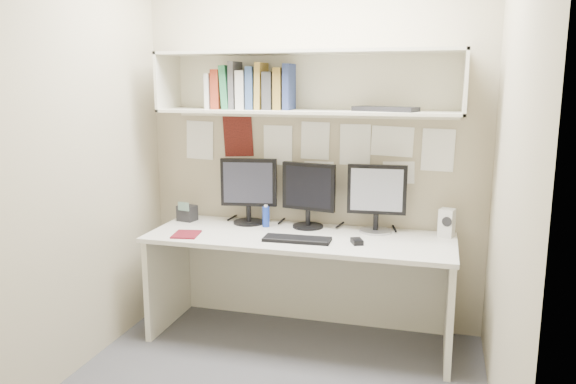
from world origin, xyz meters
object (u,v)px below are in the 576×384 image
(monitor_center, at_px, (308,192))
(maroon_notebook, at_px, (186,234))
(keyboard, at_px, (297,239))
(desk, at_px, (300,287))
(monitor_right, at_px, (377,195))
(speaker, at_px, (447,223))
(desk_phone, at_px, (187,213))
(monitor_left, at_px, (249,188))

(monitor_center, xyz_separation_m, maroon_notebook, (-0.73, -0.42, -0.24))
(keyboard, distance_m, maroon_notebook, 0.74)
(desk, relative_size, monitor_right, 4.40)
(monitor_center, xyz_separation_m, speaker, (0.92, 0.01, -0.15))
(desk_phone, bearing_deg, speaker, 13.74)
(monitor_left, relative_size, monitor_center, 1.03)
(desk, height_order, maroon_notebook, maroon_notebook)
(keyboard, distance_m, speaker, 0.99)
(keyboard, xyz_separation_m, maroon_notebook, (-0.74, -0.06, -0.01))
(desk_phone, bearing_deg, desk, 1.33)
(monitor_right, bearing_deg, maroon_notebook, -164.59)
(monitor_left, height_order, maroon_notebook, monitor_left)
(keyboard, bearing_deg, monitor_right, 35.99)
(monitor_center, bearing_deg, maroon_notebook, -138.93)
(desk, height_order, keyboard, keyboard)
(desk, xyz_separation_m, keyboard, (0.02, -0.14, 0.37))
(monitor_left, xyz_separation_m, desk_phone, (-0.46, -0.05, -0.20))
(desk, bearing_deg, desk_phone, 169.45)
(monitor_center, bearing_deg, monitor_left, -168.87)
(monitor_right, bearing_deg, desk, -158.95)
(desk, height_order, monitor_center, monitor_center)
(monitor_left, height_order, desk_phone, monitor_left)
(monitor_left, bearing_deg, desk, -36.37)
(desk, bearing_deg, keyboard, -83.52)
(monitor_center, bearing_deg, monitor_right, 11.12)
(keyboard, bearing_deg, desk_phone, 159.26)
(monitor_left, height_order, keyboard, monitor_left)
(maroon_notebook, bearing_deg, speaker, 4.89)
(monitor_center, height_order, keyboard, monitor_center)
(keyboard, bearing_deg, desk, 94.31)
(desk, bearing_deg, maroon_notebook, -164.57)
(desk, xyz_separation_m, speaker, (0.93, 0.22, 0.46))
(monitor_right, bearing_deg, keyboard, -145.77)
(monitor_left, bearing_deg, desk_phone, 177.35)
(keyboard, bearing_deg, monitor_left, 139.12)
(speaker, bearing_deg, monitor_center, -163.72)
(monitor_center, bearing_deg, desk_phone, -165.42)
(monitor_center, xyz_separation_m, monitor_right, (0.47, -0.00, 0.00))
(desk, distance_m, monitor_center, 0.65)
(monitor_left, bearing_deg, monitor_right, -9.37)
(desk, relative_size, desk_phone, 13.55)
(desk, height_order, monitor_left, monitor_left)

